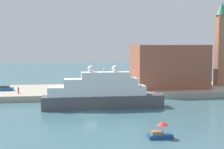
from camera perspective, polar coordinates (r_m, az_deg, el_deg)
ground at (r=65.20m, az=-3.94°, el=-7.29°), size 400.00×400.00×0.00m
quay_dock at (r=92.27m, az=-5.16°, el=-3.08°), size 110.00×23.40×1.53m
large_yacht at (r=70.82m, az=-1.96°, el=-3.52°), size 27.56×4.29×11.45m
small_motorboat at (r=49.09m, az=8.84°, el=-10.42°), size 3.75×1.76×2.63m
harbor_building at (r=96.42m, az=10.31°, el=1.53°), size 21.28×14.54×12.89m
bell_tower at (r=104.34m, az=19.36°, el=5.87°), size 3.86×3.86×26.28m
parked_car at (r=92.70m, az=-19.04°, el=-2.45°), size 4.51×1.85×1.42m
person_figure at (r=86.01m, az=-16.83°, el=-2.81°), size 0.36×0.36×1.83m
mooring_bollard at (r=81.94m, az=-4.95°, el=-3.36°), size 0.48×0.48×0.68m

